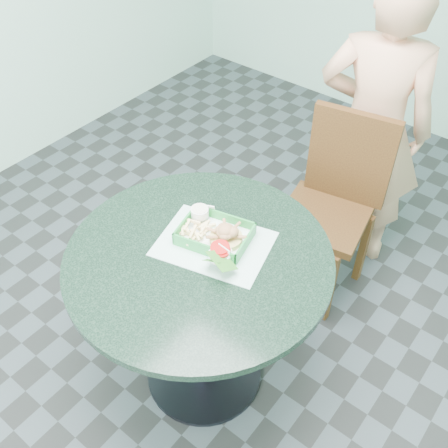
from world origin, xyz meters
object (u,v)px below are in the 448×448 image
Objects in this scene: crab_sandwich at (224,239)px; sauce_ramekin at (206,214)px; cafe_table at (200,290)px; food_basket at (215,240)px; dining_chair at (335,196)px; diner_person at (372,129)px.

sauce_ramekin is (-0.13, 0.06, 0.00)m from crab_sandwich.
crab_sandwich is (0.04, 0.09, 0.22)m from cafe_table.
food_basket reaches higher than cafe_table.
cafe_table is 0.24m from crab_sandwich.
dining_chair is at bearing 85.77° from crab_sandwich.
crab_sandwich is at bearing -24.21° from sauce_ramekin.
diner_person reaches higher than sauce_ramekin.
diner_person is at bearing 79.05° from sauce_ramekin.
food_basket is at bearing -108.46° from dining_chair.
food_basket is at bearing -32.81° from sauce_ramekin.
sauce_ramekin is at bearing 147.19° from food_basket.
crab_sandwich is 0.15m from sauce_ramekin.
food_basket is 2.10× the size of crab_sandwich.
dining_chair reaches higher than cafe_table.
food_basket is 0.06m from crab_sandwich.
crab_sandwich is at bearing 69.89° from diner_person.
dining_chair is 3.77× the size of food_basket.
dining_chair is at bearing 73.07° from diner_person.
dining_chair is 0.80m from crab_sandwich.
diner_person reaches higher than crab_sandwich.
cafe_table is 0.86m from dining_chair.
diner_person is 12.72× the size of crab_sandwich.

